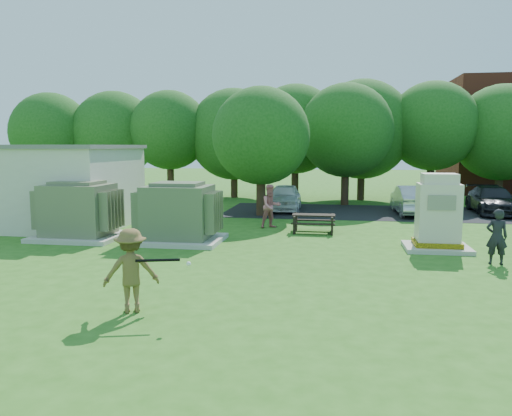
% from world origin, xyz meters
% --- Properties ---
extents(ground, '(120.00, 120.00, 0.00)m').
position_xyz_m(ground, '(0.00, 0.00, 0.00)').
color(ground, '#2D6619').
rests_on(ground, ground).
extents(service_building, '(10.00, 5.00, 3.20)m').
position_xyz_m(service_building, '(-11.00, 7.00, 1.60)').
color(service_building, beige).
rests_on(service_building, ground).
extents(service_building_roof, '(10.20, 5.20, 0.15)m').
position_xyz_m(service_building_roof, '(-11.00, 7.00, 3.27)').
color(service_building_roof, slate).
rests_on(service_building_roof, service_building).
extents(parking_strip, '(20.00, 6.00, 0.01)m').
position_xyz_m(parking_strip, '(7.00, 13.50, 0.01)').
color(parking_strip, '#232326').
rests_on(parking_strip, ground).
extents(transformer_left, '(3.00, 2.40, 2.07)m').
position_xyz_m(transformer_left, '(-6.50, 4.50, 0.97)').
color(transformer_left, beige).
rests_on(transformer_left, ground).
extents(transformer_right, '(3.00, 2.40, 2.07)m').
position_xyz_m(transformer_right, '(-2.80, 4.50, 0.97)').
color(transformer_right, beige).
rests_on(transformer_right, ground).
extents(generator_cabinet, '(2.01, 1.64, 2.44)m').
position_xyz_m(generator_cabinet, '(5.77, 4.55, 1.07)').
color(generator_cabinet, beige).
rests_on(generator_cabinet, ground).
extents(picnic_table, '(1.63, 1.22, 0.70)m').
position_xyz_m(picnic_table, '(1.72, 7.18, 0.44)').
color(picnic_table, black).
rests_on(picnic_table, ground).
extents(batter, '(1.25, 1.00, 1.69)m').
position_xyz_m(batter, '(-1.41, -2.72, 0.84)').
color(batter, brown).
rests_on(batter, ground).
extents(person_by_generator, '(0.60, 0.42, 1.57)m').
position_xyz_m(person_by_generator, '(7.02, 2.77, 0.79)').
color(person_by_generator, black).
rests_on(person_by_generator, ground).
extents(person_at_picnic, '(1.08, 1.03, 1.76)m').
position_xyz_m(person_at_picnic, '(-0.04, 7.96, 0.88)').
color(person_at_picnic, '#CE6D72').
rests_on(person_at_picnic, ground).
extents(car_white, '(1.75, 4.05, 1.36)m').
position_xyz_m(car_white, '(-0.08, 13.58, 0.68)').
color(car_white, white).
rests_on(car_white, ground).
extents(car_silver_a, '(1.67, 4.35, 1.41)m').
position_xyz_m(car_silver_a, '(6.16, 13.02, 0.71)').
color(car_silver_a, '#B7B7BC').
rests_on(car_silver_a, ground).
extents(car_dark, '(1.98, 4.60, 1.32)m').
position_xyz_m(car_dark, '(10.11, 14.02, 0.66)').
color(car_dark, black).
rests_on(car_dark, ground).
extents(batting_equipment, '(1.32, 0.32, 0.11)m').
position_xyz_m(batting_equipment, '(-0.80, -2.84, 1.10)').
color(batting_equipment, black).
rests_on(batting_equipment, ground).
extents(tree_row, '(41.30, 13.30, 7.30)m').
position_xyz_m(tree_row, '(1.75, 18.50, 4.15)').
color(tree_row, '#47301E').
rests_on(tree_row, ground).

